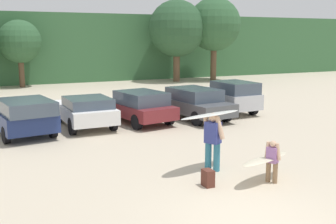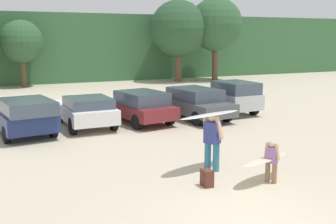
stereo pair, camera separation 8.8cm
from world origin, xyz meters
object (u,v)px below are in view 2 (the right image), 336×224
parked_car_dark_gray (194,102)px  surfboard_white (210,115)px  person_adult (212,138)px  person_child (272,159)px  parked_car_maroon (139,106)px  parked_car_silver (228,96)px  backpack_dropped (207,178)px  surfboard_cream (265,159)px  parked_car_navy (23,115)px  parked_car_white (86,110)px

parked_car_dark_gray → surfboard_white: 7.85m
person_adult → person_child: size_ratio=1.48×
parked_car_maroon → parked_car_silver: 5.10m
person_adult → backpack_dropped: person_adult is taller
surfboard_cream → backpack_dropped: bearing=-30.6°
parked_car_dark_gray → person_adult: 7.79m
parked_car_maroon → parked_car_navy: bearing=83.1°
parked_car_maroon → person_adult: size_ratio=2.57×
parked_car_silver → surfboard_cream: 10.36m
parked_car_white → parked_car_navy: bearing=96.5°
surfboard_white → backpack_dropped: bearing=41.2°
parked_car_silver → surfboard_white: (-5.54, -7.82, 0.79)m
parked_car_silver → surfboard_white: 9.62m
person_adult → surfboard_cream: person_adult is taller
parked_car_white → person_child: (2.96, -8.95, -0.09)m
person_adult → surfboard_cream: size_ratio=0.85×
person_adult → person_child: person_adult is taller
parked_car_navy → surfboard_white: (4.59, -6.98, 0.85)m
parked_car_navy → parked_car_silver: (10.14, 0.84, 0.06)m
parked_car_maroon → parked_car_silver: bearing=-94.8°
parked_car_white → parked_car_silver: 7.53m
backpack_dropped → parked_car_maroon: bearing=82.0°
parked_car_maroon → parked_car_silver: (5.07, 0.51, 0.09)m
parked_car_navy → backpack_dropped: parked_car_navy is taller
person_adult → surfboard_white: 0.70m
parked_car_silver → person_adult: person_adult is taller
parked_car_white → parked_car_silver: bearing=-88.4°
parked_car_dark_gray → surfboard_white: size_ratio=1.99×
parked_car_dark_gray → surfboard_cream: size_ratio=2.34×
parked_car_white → person_adult: (2.04, -7.38, 0.22)m
parked_car_dark_gray → surfboard_white: surfboard_white is taller
parked_car_navy → parked_car_white: bearing=-90.2°
parked_car_white → parked_car_dark_gray: bearing=-94.7°
surfboard_white → surfboard_cream: size_ratio=1.18×
person_child → parked_car_navy: bearing=-83.1°
parked_car_white → surfboard_white: 7.68m
parked_car_maroon → parked_car_dark_gray: (2.73, -0.19, 0.01)m
parked_car_silver → backpack_dropped: size_ratio=9.49×
parked_car_navy → parked_car_silver: bearing=-93.9°
parked_car_dark_gray → backpack_dropped: bearing=147.2°
backpack_dropped → parked_car_silver: bearing=55.0°
person_adult → backpack_dropped: 1.56m
person_adult → parked_car_white: bearing=-100.8°
parked_car_dark_gray → person_child: size_ratio=4.08×
parked_car_silver → parked_car_dark_gray: bearing=104.2°
parked_car_silver → person_child: bearing=151.7°
parked_car_navy → parked_car_silver: 10.17m
surfboard_white → backpack_dropped: (-0.72, -1.13, -1.44)m
parked_car_white → person_child: parked_car_white is taller
parked_car_silver → person_adult: size_ratio=2.49×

